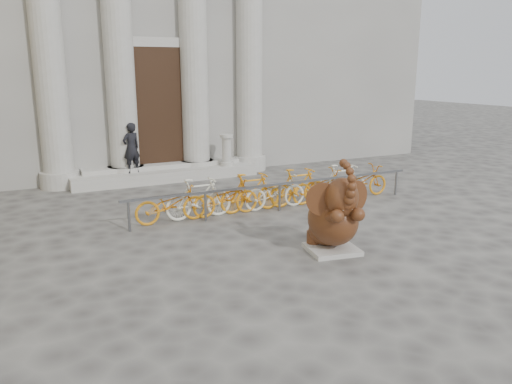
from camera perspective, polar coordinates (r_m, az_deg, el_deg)
name	(u,v)px	position (r m, az deg, el deg)	size (l,w,h in m)	color
ground	(330,291)	(8.33, 8.48, -11.17)	(80.00, 80.00, 0.00)	#474442
classical_building	(120,5)	(21.70, -15.26, 19.91)	(22.00, 10.70, 12.00)	gray
entrance_steps	(166,175)	(16.51, -10.24, 1.98)	(6.00, 1.20, 0.36)	#A8A59E
elephant_statue	(334,218)	(9.80, 8.89, -3.00)	(1.26, 1.47, 1.90)	#A8A59E
bike_rack	(275,190)	(12.83, 2.19, 0.28)	(8.00, 0.53, 1.00)	slate
pedestrian	(131,148)	(16.00, -14.06, 4.91)	(0.57, 0.37, 1.56)	black
balustrade_post	(227,151)	(16.77, -3.38, 4.67)	(0.43, 0.43, 1.05)	#A8A59E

